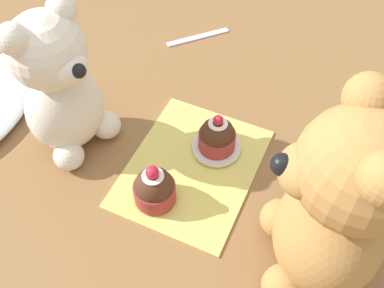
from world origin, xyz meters
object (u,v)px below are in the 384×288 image
Objects in this scene: saucer_plate at (216,147)px; cupcake_near_tan_bear at (217,136)px; teaspoon at (198,37)px; teddy_bear_tan at (335,209)px; cupcake_near_cream_bear at (154,188)px; teddy_bear_cream at (60,87)px.

cupcake_near_tan_bear is at bearing -90.00° from saucer_plate.
teddy_bear_tan is at bearing -94.64° from teaspoon.
cupcake_near_tan_bear is at bearing -20.59° from cupcake_near_cream_bear.
cupcake_near_tan_bear is 0.26m from teaspoon.
teddy_bear_cream is at bearing -117.19° from teddy_bear_tan.
teddy_bear_tan is 0.23m from cupcake_near_tan_bear.
saucer_plate is at bearing 90.00° from cupcake_near_tan_bear.
cupcake_near_cream_bear reaches higher than teaspoon.
teaspoon is (0.34, 0.30, -0.13)m from teddy_bear_tan.
cupcake_near_tan_bear reaches higher than teaspoon.
teddy_bear_cream is 0.23m from saucer_plate.
teddy_bear_tan is 0.24m from saucer_plate.
saucer_plate is (0.07, -0.20, -0.10)m from teddy_bear_cream.
saucer_plate is at bearing -106.36° from teaspoon.
teddy_bear_tan reaches higher than cupcake_near_cream_bear.
teaspoon is (0.23, 0.13, -0.03)m from cupcake_near_tan_bear.
saucer_plate is at bearing -20.59° from cupcake_near_cream_bear.
teddy_bear_cream is 0.38m from teddy_bear_tan.
teddy_bear_tan reaches higher than teddy_bear_cream.
saucer_plate is (0.11, 0.17, -0.12)m from teddy_bear_tan.
teddy_bear_tan is at bearing -90.21° from cupcake_near_cream_bear.
teddy_bear_tan is 4.24× the size of cupcake_near_tan_bear.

